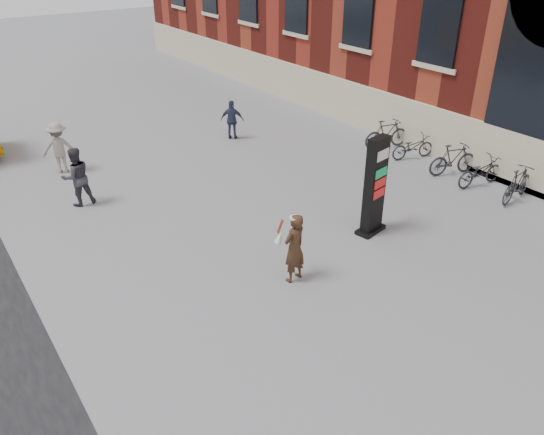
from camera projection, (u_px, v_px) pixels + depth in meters
ground at (283, 287)px, 12.50m from camera, size 100.00×100.00×0.00m
info_pylon at (375, 186)px, 14.15m from camera, size 0.96×0.61×2.77m
woman at (294, 247)px, 12.36m from camera, size 0.75×0.70×1.76m
pedestrian_a at (77, 177)px, 15.85m from camera, size 0.91×0.71×1.83m
pedestrian_b at (59, 148)px, 18.03m from camera, size 1.30×1.01×1.78m
pedestrian_c at (232, 120)px, 20.99m from camera, size 0.95×0.88×1.56m
bike_3 at (517, 184)px, 16.28m from camera, size 1.85×0.75×1.08m
bike_4 at (480, 172)px, 17.26m from camera, size 1.91×0.90×0.97m
bike_5 at (453, 159)px, 18.01m from camera, size 1.89×1.03×1.09m
bike_6 at (413, 147)px, 19.33m from camera, size 1.78×1.02×0.89m
bike_7 at (387, 134)px, 20.23m from camera, size 1.91×0.96×1.11m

